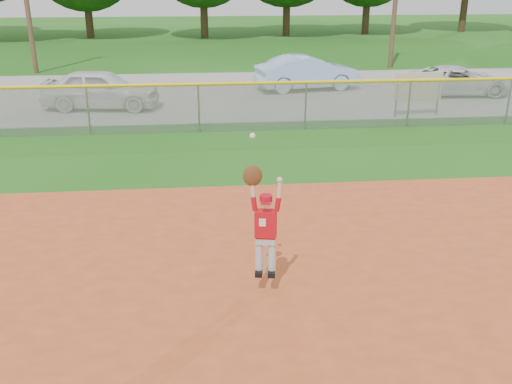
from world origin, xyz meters
The scene contains 8 objects.
ground centered at (0.00, 0.00, 0.00)m, with size 120.00×120.00×0.00m, color #1C5513.
parking_strip centered at (0.00, 16.00, 0.01)m, with size 44.00×10.00×0.03m, color gray.
car_white_a centered at (-3.50, 13.55, 0.74)m, with size 1.67×4.15×1.41m, color silver.
car_blue centered at (4.56, 16.34, 0.74)m, with size 1.50×4.31×1.42m, color #94B9DD.
car_white_b centered at (10.42, 14.71, 0.60)m, with size 1.90×4.11×1.14m, color silver.
sponsor_sign centered at (7.43, 11.29, 1.01)m, with size 1.72×0.22×1.53m.
outfield_fence centered at (0.00, 10.00, 0.88)m, with size 40.06×0.10×1.55m.
ballplayer centered at (0.94, 0.33, 1.20)m, with size 0.59×0.29×2.24m.
Camera 1 is at (0.07, -7.37, 4.68)m, focal length 40.00 mm.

